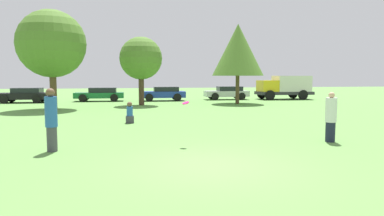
{
  "coord_description": "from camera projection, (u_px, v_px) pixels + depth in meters",
  "views": [
    {
      "loc": [
        -2.12,
        -8.09,
        2.2
      ],
      "look_at": [
        0.26,
        3.81,
        1.1
      ],
      "focal_mm": 31.94,
      "sensor_mm": 36.0,
      "label": 1
    }
  ],
  "objects": [
    {
      "name": "parked_car_silver",
      "position": [
        227.0,
        92.0,
        33.27
      ],
      "size": [
        4.29,
        1.93,
        1.28
      ],
      "rotation": [
        0.0,
        0.0,
        3.11
      ],
      "color": "#B2B2B7",
      "rests_on": "ground"
    },
    {
      "name": "delivery_truck_yellow",
      "position": [
        285.0,
        86.0,
        33.8
      ],
      "size": [
        5.46,
        2.54,
        2.31
      ],
      "rotation": [
        0.0,
        0.0,
        3.11
      ],
      "color": "#2D2D33",
      "rests_on": "ground"
    },
    {
      "name": "parked_car_black",
      "position": [
        25.0,
        95.0,
        29.24
      ],
      "size": [
        4.19,
        2.07,
        1.27
      ],
      "rotation": [
        0.0,
        0.0,
        3.11
      ],
      "color": "black",
      "rests_on": "ground"
    },
    {
      "name": "frisbee",
      "position": [
        186.0,
        103.0,
        10.94
      ],
      "size": [
        0.23,
        0.23,
        0.12
      ],
      "color": "#F21E72"
    },
    {
      "name": "parked_car_green",
      "position": [
        100.0,
        94.0,
        31.01
      ],
      "size": [
        4.4,
        1.94,
        1.23
      ],
      "rotation": [
        0.0,
        0.0,
        3.11
      ],
      "color": "#196633",
      "rests_on": "ground"
    },
    {
      "name": "tree_1",
      "position": [
        141.0,
        59.0,
        26.41
      ],
      "size": [
        3.3,
        3.3,
        5.3
      ],
      "color": "#473323",
      "rests_on": "ground"
    },
    {
      "name": "bystander_sitting",
      "position": [
        130.0,
        114.0,
        16.31
      ],
      "size": [
        0.38,
        0.32,
        1.02
      ],
      "color": "#3F3F47",
      "rests_on": "ground"
    },
    {
      "name": "ground_plane",
      "position": [
        212.0,
        165.0,
        8.51
      ],
      "size": [
        120.0,
        120.0,
        0.0
      ],
      "primitive_type": "plane",
      "color": "#5B8E42"
    },
    {
      "name": "person_thrower",
      "position": [
        51.0,
        119.0,
        10.04
      ],
      "size": [
        0.35,
        0.35,
        1.88
      ],
      "rotation": [
        0.0,
        0.0,
        -0.03
      ],
      "color": "#3F3F47",
      "rests_on": "ground"
    },
    {
      "name": "tree_2",
      "position": [
        238.0,
        50.0,
        27.68
      ],
      "size": [
        4.18,
        4.18,
        6.48
      ],
      "color": "brown",
      "rests_on": "ground"
    },
    {
      "name": "person_catcher",
      "position": [
        331.0,
        117.0,
        11.56
      ],
      "size": [
        0.37,
        0.37,
        1.69
      ],
      "rotation": [
        0.0,
        0.0,
        3.11
      ],
      "color": "#191E33",
      "rests_on": "ground"
    },
    {
      "name": "parked_car_blue",
      "position": [
        163.0,
        93.0,
        31.55
      ],
      "size": [
        4.17,
        2.04,
        1.29
      ],
      "rotation": [
        0.0,
        0.0,
        3.11
      ],
      "color": "#1E389E",
      "rests_on": "ground"
    },
    {
      "name": "tree_0",
      "position": [
        52.0,
        44.0,
        23.06
      ],
      "size": [
        4.56,
        4.56,
        6.72
      ],
      "color": "brown",
      "rests_on": "ground"
    }
  ]
}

